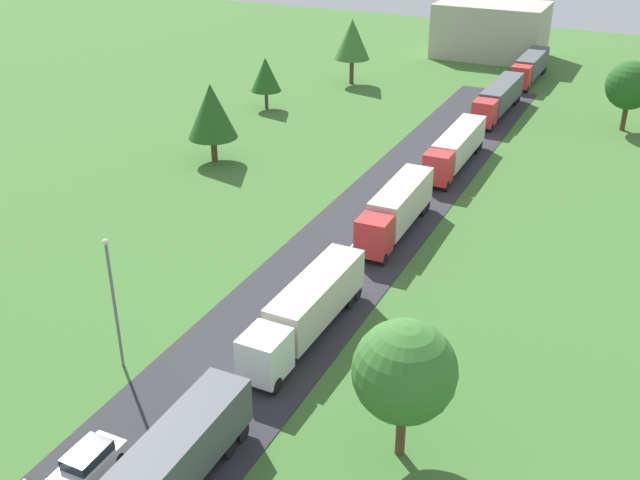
{
  "coord_description": "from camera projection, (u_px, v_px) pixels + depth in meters",
  "views": [
    {
      "loc": [
        20.45,
        -4.9,
        27.66
      ],
      "look_at": [
        -1.06,
        40.53,
        2.07
      ],
      "focal_mm": 42.15,
      "sensor_mm": 36.0,
      "label": 1
    }
  ],
  "objects": [
    {
      "name": "tree_maple",
      "position": [
        630.0,
        86.0,
        83.36
      ],
      "size": [
        5.38,
        5.38,
        7.87
      ],
      "color": "#513823",
      "rests_on": "ground"
    },
    {
      "name": "lane_marking_centre",
      "position": [
        182.0,
        426.0,
        40.89
      ],
      "size": [
        0.16,
        120.91,
        0.01
      ],
      "color": "white",
      "rests_on": "road"
    },
    {
      "name": "truck_third",
      "position": [
        396.0,
        208.0,
        61.19
      ],
      "size": [
        2.62,
        12.27,
        3.8
      ],
      "color": "red",
      "rests_on": "road"
    },
    {
      "name": "distant_building",
      "position": [
        491.0,
        30.0,
        115.77
      ],
      "size": [
        16.24,
        10.9,
        8.12
      ],
      "primitive_type": "cube",
      "color": "#B2A899",
      "rests_on": "ground"
    },
    {
      "name": "tree_birch",
      "position": [
        352.0,
        39.0,
        100.72
      ],
      "size": [
        4.8,
        4.8,
        8.69
      ],
      "color": "#513823",
      "rests_on": "ground"
    },
    {
      "name": "truck_second",
      "position": [
        307.0,
        309.0,
        47.76
      ],
      "size": [
        2.72,
        13.08,
        3.53
      ],
      "color": "white",
      "rests_on": "road"
    },
    {
      "name": "road",
      "position": [
        219.0,
        386.0,
        44.01
      ],
      "size": [
        10.0,
        140.0,
        0.06
      ],
      "primitive_type": "cube",
      "color": "#2B2B30",
      "rests_on": "ground"
    },
    {
      "name": "tree_oak",
      "position": [
        266.0,
        75.0,
        91.1
      ],
      "size": [
        3.7,
        3.7,
        6.33
      ],
      "color": "#513823",
      "rests_on": "ground"
    },
    {
      "name": "truck_fifth",
      "position": [
        499.0,
        98.0,
        89.92
      ],
      "size": [
        2.76,
        14.86,
        3.51
      ],
      "color": "red",
      "rests_on": "road"
    },
    {
      "name": "truck_sixth",
      "position": [
        530.0,
        66.0,
        103.58
      ],
      "size": [
        2.68,
        13.21,
        3.52
      ],
      "color": "red",
      "rests_on": "road"
    },
    {
      "name": "car_second",
      "position": [
        86.0,
        464.0,
        37.21
      ],
      "size": [
        1.84,
        4.21,
        1.58
      ],
      "color": "white",
      "rests_on": "road"
    },
    {
      "name": "truck_fourth",
      "position": [
        456.0,
        147.0,
        74.55
      ],
      "size": [
        2.54,
        13.97,
        3.41
      ],
      "color": "red",
      "rests_on": "road"
    },
    {
      "name": "tree_pine",
      "position": [
        212.0,
        111.0,
        74.58
      ],
      "size": [
        4.98,
        4.98,
        8.03
      ],
      "color": "#513823",
      "rests_on": "ground"
    },
    {
      "name": "tree_ash",
      "position": [
        405.0,
        372.0,
        36.76
      ],
      "size": [
        5.27,
        5.27,
        7.88
      ],
      "color": "#513823",
      "rests_on": "ground"
    },
    {
      "name": "lamppost_second",
      "position": [
        114.0,
        298.0,
        43.72
      ],
      "size": [
        0.36,
        0.36,
        8.67
      ],
      "color": "slate",
      "rests_on": "ground"
    }
  ]
}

